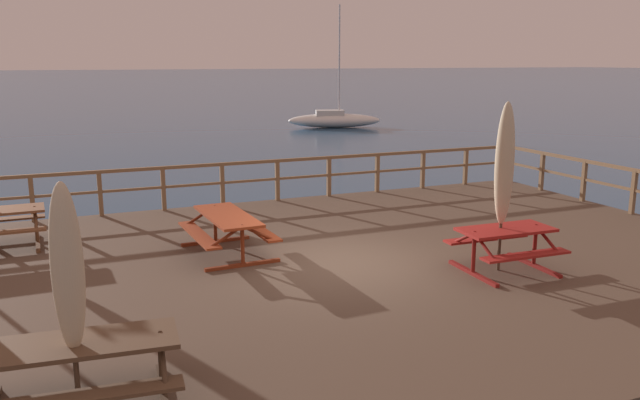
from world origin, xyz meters
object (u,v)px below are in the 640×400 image
Objects in this scene: picnic_table_mid_left at (505,240)px; sailboat_distant at (334,120)px; picnic_table_back_left at (74,361)px; patio_umbrella_tall_back_right at (68,270)px; picnic_table_front_left at (228,225)px; patio_umbrella_tall_mid_left at (504,165)px.

sailboat_distant is at bearing 71.48° from picnic_table_mid_left.
picnic_table_back_left and picnic_table_mid_left have the same top height.
patio_umbrella_tall_back_right is (-7.06, -2.10, 1.02)m from picnic_table_mid_left.
picnic_table_back_left is 5.65m from picnic_table_front_left.
picnic_table_back_left is 1.33× the size of picnic_table_mid_left.
patio_umbrella_tall_back_right is (0.01, -0.08, 1.00)m from picnic_table_back_left.
sailboat_distant reaches higher than patio_umbrella_tall_mid_left.
sailboat_distant reaches higher than picnic_table_mid_left.
patio_umbrella_tall_mid_left is 31.46m from sailboat_distant.
patio_umbrella_tall_mid_left reaches higher than patio_umbrella_tall_back_right.
picnic_table_back_left is at bearing -163.37° from patio_umbrella_tall_mid_left.
patio_umbrella_tall_mid_left is 0.38× the size of sailboat_distant.
patio_umbrella_tall_mid_left reaches higher than picnic_table_front_left.
patio_umbrella_tall_mid_left reaches higher than picnic_table_back_left.
picnic_table_back_left is 1.04× the size of picnic_table_front_left.
sailboat_distant is (17.06, 31.83, -0.76)m from picnic_table_back_left.
patio_umbrella_tall_mid_left is (4.11, -2.76, 1.30)m from picnic_table_front_left.
picnic_table_back_left is 0.90× the size of patio_umbrella_tall_back_right.
patio_umbrella_tall_back_right is at bearing -120.38° from picnic_table_front_left.
picnic_table_back_left is 0.76× the size of patio_umbrella_tall_mid_left.
picnic_table_mid_left is at bearing -108.52° from sailboat_distant.
patio_umbrella_tall_mid_left is at bearing 132.99° from picnic_table_mid_left.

